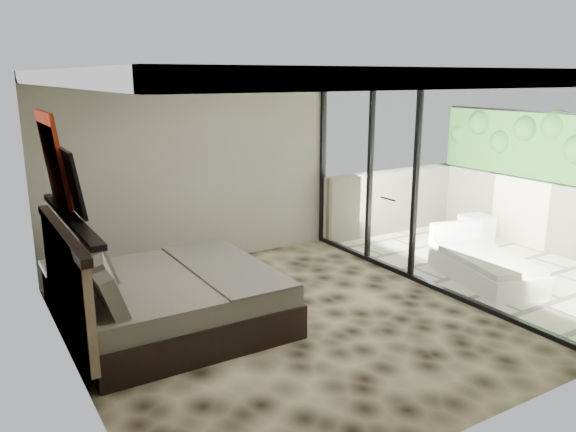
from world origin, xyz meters
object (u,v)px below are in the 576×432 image
ottoman (476,229)px  lounger (483,265)px  table_lamp (66,230)px  bed (165,297)px  nightstand (68,281)px

ottoman → lounger: size_ratio=0.25×
table_lamp → ottoman: bearing=-7.8°
table_lamp → ottoman: (6.38, -0.87, -0.69)m
bed → nightstand: bearing=120.2°
ottoman → lounger: lounger is taller
nightstand → ottoman: 6.48m
lounger → table_lamp: bearing=171.6°
nightstand → lounger: size_ratio=0.32×
bed → nightstand: bed is taller
nightstand → lounger: 5.48m
bed → nightstand: (-0.78, 1.34, -0.08)m
nightstand → table_lamp: table_lamp is taller
table_lamp → nightstand: bearing=-127.8°
bed → lounger: 4.35m
nightstand → lounger: bearing=-5.5°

